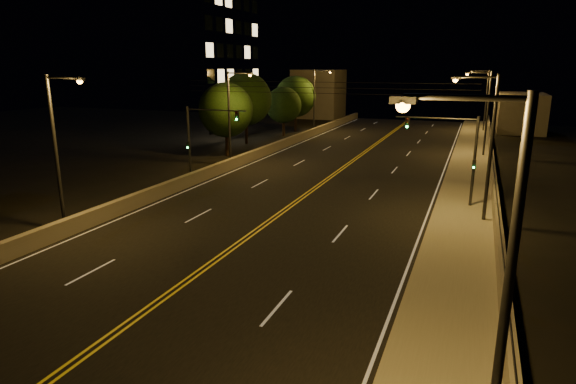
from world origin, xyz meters
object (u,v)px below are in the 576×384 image
(tree_2, at_px, (283,105))
(tree_0, at_px, (226,110))
(streetlight_0, at_px, (493,277))
(streetlight_6, at_px, (316,96))
(streetlight_3, at_px, (484,96))
(tree_1, at_px, (246,99))
(building_tower, at_px, (153,41))
(tree_3, at_px, (295,97))
(streetlight_1, at_px, (486,140))
(streetlight_4, at_px, (59,142))
(streetlight_5, at_px, (232,112))
(streetlight_2, at_px, (485,108))
(traffic_signal_left, at_px, (200,135))
(traffic_signal_right, at_px, (458,151))

(tree_2, bearing_deg, tree_0, -89.35)
(streetlight_0, bearing_deg, streetlight_6, 111.54)
(streetlight_3, relative_size, tree_1, 1.03)
(building_tower, xyz_separation_m, tree_1, (15.44, -4.12, -6.99))
(tree_0, bearing_deg, tree_3, 90.88)
(streetlight_1, distance_m, streetlight_4, 23.44)
(streetlight_3, xyz_separation_m, tree_1, (-25.96, -21.21, 0.26))
(streetlight_0, bearing_deg, streetlight_5, 125.79)
(streetlight_5, distance_m, tree_0, 4.92)
(streetlight_3, height_order, streetlight_4, same)
(streetlight_2, xyz_separation_m, streetlight_3, (0.00, 20.79, 0.00))
(streetlight_6, bearing_deg, traffic_signal_left, -87.99)
(streetlight_0, xyz_separation_m, streetlight_2, (0.00, 42.14, 0.00))
(traffic_signal_left, xyz_separation_m, tree_2, (-4.12, 27.36, 0.24))
(streetlight_3, relative_size, streetlight_6, 1.00)
(streetlight_5, relative_size, traffic_signal_right, 1.43)
(traffic_signal_left, bearing_deg, streetlight_6, 92.01)
(streetlight_0, height_order, streetlight_4, same)
(streetlight_0, distance_m, traffic_signal_right, 22.38)
(streetlight_3, bearing_deg, streetlight_5, -122.79)
(streetlight_5, bearing_deg, tree_3, 97.21)
(streetlight_4, bearing_deg, traffic_signal_right, 31.87)
(streetlight_2, distance_m, traffic_signal_left, 28.40)
(tree_3, bearing_deg, building_tower, -152.95)
(streetlight_4, height_order, building_tower, building_tower)
(streetlight_0, relative_size, streetlight_3, 1.00)
(streetlight_6, distance_m, traffic_signal_right, 37.64)
(streetlight_2, xyz_separation_m, traffic_signal_right, (-1.52, -19.84, -1.17))
(streetlight_4, distance_m, tree_2, 39.85)
(streetlight_3, distance_m, tree_2, 27.79)
(traffic_signal_right, height_order, tree_3, tree_3)
(traffic_signal_right, height_order, tree_2, tree_2)
(tree_1, height_order, tree_2, tree_1)
(tree_2, bearing_deg, streetlight_1, -51.05)
(streetlight_2, distance_m, streetlight_3, 20.79)
(tree_0, bearing_deg, streetlight_3, 50.33)
(streetlight_0, xyz_separation_m, traffic_signal_left, (-20.29, 22.30, -1.17))
(streetlight_4, relative_size, streetlight_5, 1.00)
(tree_0, bearing_deg, streetlight_5, -55.04)
(streetlight_5, distance_m, tree_1, 12.86)
(streetlight_0, height_order, streetlight_6, same)
(streetlight_1, distance_m, building_tower, 49.62)
(traffic_signal_left, relative_size, tree_3, 0.77)
(streetlight_2, height_order, building_tower, building_tower)
(streetlight_6, relative_size, traffic_signal_left, 1.43)
(streetlight_3, distance_m, tree_3, 25.96)
(traffic_signal_right, bearing_deg, streetlight_4, -148.13)
(streetlight_2, height_order, streetlight_5, same)
(streetlight_3, xyz_separation_m, streetlight_6, (-21.41, -8.69, 0.00))
(streetlight_2, relative_size, tree_3, 1.10)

